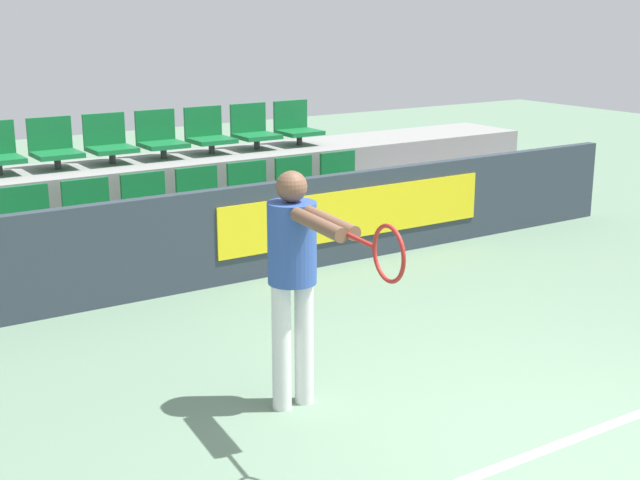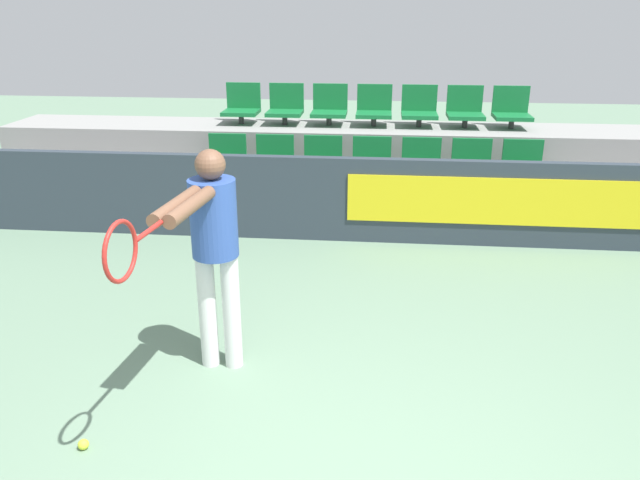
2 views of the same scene
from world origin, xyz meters
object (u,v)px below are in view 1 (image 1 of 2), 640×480
at_px(stadium_chair_3, 203,197).
at_px(stadium_chair_4, 253,191).
at_px(stadium_chair_2, 149,204).
at_px(stadium_chair_0, 29,220).
at_px(stadium_chair_5, 300,185).
at_px(stadium_chair_6, 344,179).
at_px(stadium_chair_12, 254,130).
at_px(stadium_chair_10, 160,138).
at_px(stadium_chair_8, 54,147).
at_px(stadium_chair_1, 91,212).
at_px(stadium_chair_11, 208,134).
at_px(stadium_chair_13, 296,126).
at_px(stadium_chair_9, 109,142).
at_px(tennis_player, 297,266).

distance_m(stadium_chair_3, stadium_chair_4, 0.60).
xyz_separation_m(stadium_chair_2, stadium_chair_3, (0.60, 0.00, 0.00)).
distance_m(stadium_chair_0, stadium_chair_5, 2.99).
height_order(stadium_chair_6, stadium_chair_12, stadium_chair_12).
relative_size(stadium_chair_0, stadium_chair_10, 1.00).
height_order(stadium_chair_5, stadium_chair_12, stadium_chair_12).
relative_size(stadium_chair_5, stadium_chair_8, 1.00).
bearing_deg(stadium_chair_4, stadium_chair_1, 180.00).
bearing_deg(stadium_chair_10, stadium_chair_3, -90.00).
distance_m(stadium_chair_11, stadium_chair_13, 1.20).
bearing_deg(stadium_chair_12, stadium_chair_10, 180.00).
bearing_deg(stadium_chair_9, stadium_chair_3, -59.95).
distance_m(stadium_chair_0, stadium_chair_6, 3.59).
height_order(stadium_chair_5, stadium_chair_8, stadium_chair_8).
relative_size(stadium_chair_0, stadium_chair_2, 1.00).
bearing_deg(stadium_chair_5, stadium_chair_4, 180.00).
distance_m(stadium_chair_4, stadium_chair_6, 1.20).
distance_m(stadium_chair_0, stadium_chair_8, 1.29).
height_order(stadium_chair_2, stadium_chair_10, stadium_chair_10).
relative_size(stadium_chair_9, stadium_chair_12, 1.00).
distance_m(stadium_chair_1, stadium_chair_2, 0.60).
bearing_deg(stadium_chair_4, stadium_chair_2, 180.00).
xyz_separation_m(stadium_chair_3, stadium_chair_4, (0.60, 0.00, 0.00)).
bearing_deg(stadium_chair_5, stadium_chair_11, 120.05).
xyz_separation_m(stadium_chair_10, stadium_chair_12, (1.20, 0.00, 0.00)).
xyz_separation_m(stadium_chair_9, stadium_chair_13, (2.39, 0.00, 0.00)).
relative_size(stadium_chair_4, tennis_player, 0.32).
bearing_deg(tennis_player, stadium_chair_13, 64.66).
height_order(stadium_chair_5, tennis_player, tennis_player).
height_order(stadium_chair_0, stadium_chair_1, same).
bearing_deg(stadium_chair_9, tennis_player, -95.42).
xyz_separation_m(stadium_chair_4, stadium_chair_8, (-1.79, 1.03, 0.50)).
bearing_deg(stadium_chair_6, stadium_chair_8, 160.93).
relative_size(stadium_chair_11, stadium_chair_12, 1.00).
distance_m(stadium_chair_6, stadium_chair_12, 1.29).
distance_m(stadium_chair_0, stadium_chair_12, 3.20).
bearing_deg(stadium_chair_0, stadium_chair_12, 19.07).
relative_size(stadium_chair_3, stadium_chair_6, 1.00).
bearing_deg(stadium_chair_2, stadium_chair_10, 59.95).
xyz_separation_m(stadium_chair_5, stadium_chair_12, (0.00, 1.03, 0.50)).
relative_size(stadium_chair_6, stadium_chair_10, 1.00).
relative_size(stadium_chair_3, stadium_chair_11, 1.00).
xyz_separation_m(stadium_chair_1, stadium_chair_6, (2.99, 0.00, 0.00)).
xyz_separation_m(stadium_chair_1, stadium_chair_5, (2.39, 0.00, 0.00)).
xyz_separation_m(stadium_chair_1, stadium_chair_9, (0.60, 1.03, 0.50)).
xyz_separation_m(stadium_chair_9, stadium_chair_10, (0.60, 0.00, 0.00)).
bearing_deg(stadium_chair_13, tennis_player, -121.85).
relative_size(stadium_chair_9, stadium_chair_11, 1.00).
bearing_deg(stadium_chair_0, stadium_chair_1, 0.00).
xyz_separation_m(stadium_chair_3, stadium_chair_6, (1.79, 0.00, 0.00)).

